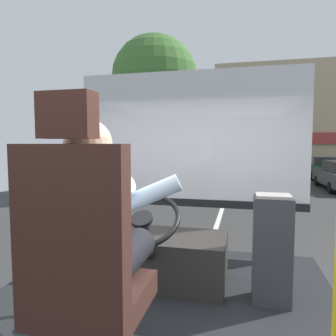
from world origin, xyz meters
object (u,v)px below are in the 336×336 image
object	(u,v)px
driver_seat	(85,274)
bus_driver	(96,227)
parked_car_blue	(302,161)
steering_console	(159,257)
fare_box	(272,249)
parked_car_green	(324,167)

from	to	relation	value
driver_seat	bus_driver	xyz separation A→B (m)	(0.00, 0.12, 0.18)
bus_driver	parked_car_blue	bearing A→B (deg)	77.95
steering_console	parked_car_blue	size ratio (longest dim) A/B	0.26
driver_seat	steering_console	world-z (taller)	driver_seat
fare_box	parked_car_blue	world-z (taller)	fare_box
steering_console	parked_car_green	world-z (taller)	steering_console
parked_car_blue	driver_seat	bearing A→B (deg)	-101.99
driver_seat	fare_box	distance (m)	1.44
fare_box	parked_car_blue	xyz separation A→B (m)	(3.90, 21.39, -0.49)
bus_driver	parked_car_blue	size ratio (longest dim) A/B	0.18
driver_seat	fare_box	world-z (taller)	driver_seat
driver_seat	steering_console	distance (m)	1.29
driver_seat	steering_console	bearing A→B (deg)	90.00
steering_console	bus_driver	bearing A→B (deg)	-90.00
parked_car_blue	steering_console	bearing A→B (deg)	-102.67
parked_car_blue	parked_car_green	bearing A→B (deg)	-85.86
bus_driver	fare_box	size ratio (longest dim) A/B	0.96
steering_console	fare_box	distance (m)	0.91
steering_console	parked_car_green	size ratio (longest dim) A/B	0.28
bus_driver	steering_console	distance (m)	1.25
bus_driver	steering_console	bearing A→B (deg)	90.00
parked_car_green	parked_car_blue	size ratio (longest dim) A/B	0.93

